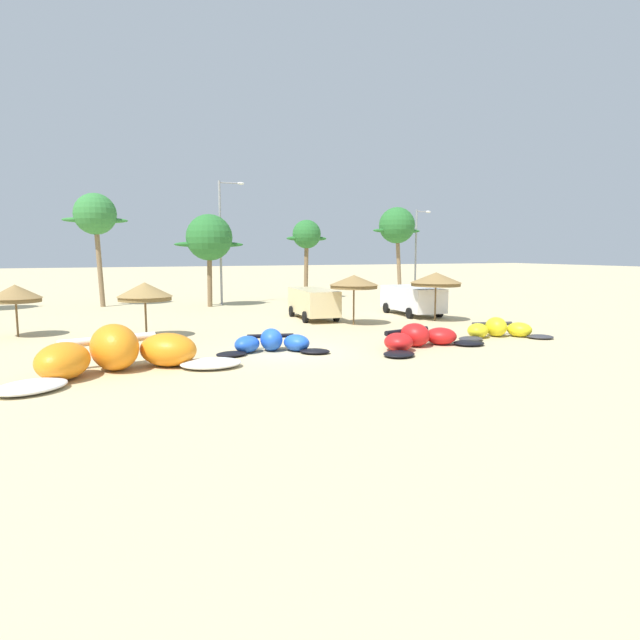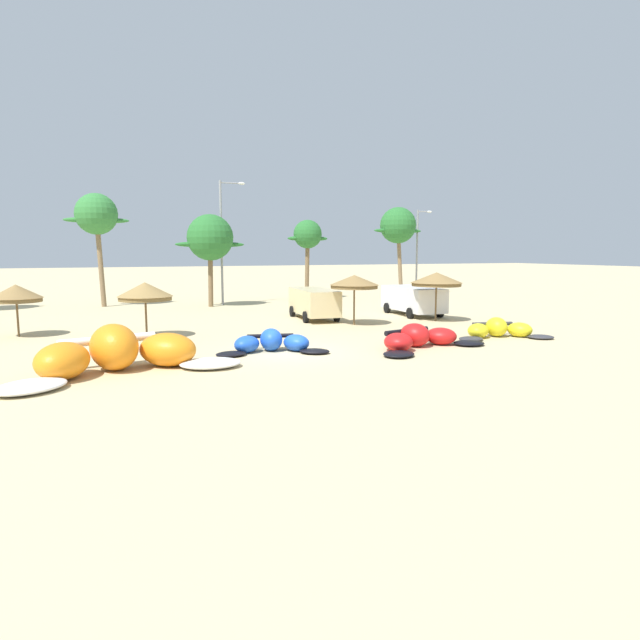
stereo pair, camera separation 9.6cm
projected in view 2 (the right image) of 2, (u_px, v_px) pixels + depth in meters
The scene contains 17 objects.
ground_plane at pixel (292, 352), 22.57m from camera, with size 260.00×260.00×0.00m, color #C6B284.
kite_far_left at pixel (118, 354), 18.71m from camera, with size 8.17×4.79×1.64m.
kite_left at pixel (272, 343), 22.55m from camera, with size 4.76×2.75×0.94m.
kite_left_of_center at pixel (420, 339), 23.50m from camera, with size 5.89×3.50×1.03m.
kite_center at pixel (499, 330), 26.31m from camera, with size 4.90×2.87×0.96m.
beach_umbrella_near_van at pixel (16, 293), 26.30m from camera, with size 2.43×2.43×2.56m.
beach_umbrella_middle at pixel (145, 291), 26.00m from camera, with size 2.61×2.61×2.69m.
beach_umbrella_near_palms at pixel (354, 282), 30.50m from camera, with size 2.79×2.79×2.84m.
beach_umbrella_outermost at pixel (437, 279), 32.18m from camera, with size 3.06×3.06×2.92m.
parked_van at pixel (412, 298), 35.54m from camera, with size 2.63×5.54×1.84m.
parked_car_second at pixel (313, 301), 33.47m from camera, with size 2.50×5.32×1.84m.
palm_left at pixel (96, 216), 40.00m from camera, with size 4.57×3.05×8.42m.
palm_left_of_gap at pixel (210, 238), 40.35m from camera, with size 5.16×3.44×6.90m.
palm_center_left at pixel (308, 236), 46.63m from camera, with size 3.68×2.45×6.84m.
palm_center_right at pixel (398, 226), 50.26m from camera, with size 5.01×3.34×8.22m.
lamppost_west_center at pixel (223, 236), 41.71m from camera, with size 2.04×0.24×9.50m.
lamppost_east_center at pixel (418, 247), 51.64m from camera, with size 1.66×0.24×8.05m.
Camera 2 is at (-7.44, -20.98, 4.17)m, focal length 30.43 mm.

